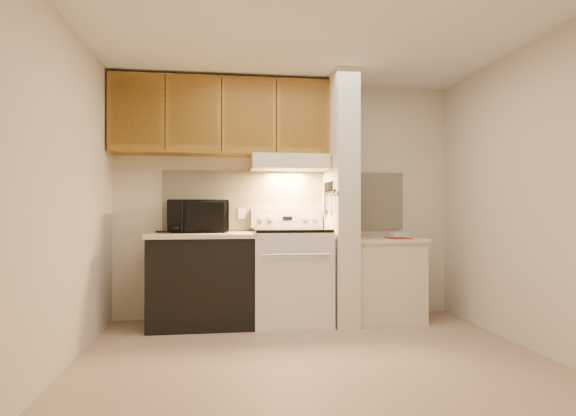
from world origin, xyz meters
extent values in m
plane|color=tan|center=(0.00, 0.00, 0.00)|extent=(3.60, 3.60, 0.00)
plane|color=white|center=(0.00, 0.00, 2.50)|extent=(3.60, 3.60, 0.00)
cube|color=beige|center=(0.00, 1.50, 1.25)|extent=(3.60, 2.50, 0.02)
cube|color=beige|center=(-1.80, 0.00, 1.25)|extent=(0.02, 3.00, 2.50)
cube|color=beige|center=(1.80, 0.00, 1.25)|extent=(0.02, 3.00, 2.50)
cube|color=beige|center=(0.00, 1.49, 1.24)|extent=(2.60, 0.02, 0.63)
cube|color=silver|center=(0.00, 1.16, 0.46)|extent=(0.76, 0.65, 0.92)
cube|color=black|center=(0.00, 0.84, 0.50)|extent=(0.50, 0.01, 0.30)
cylinder|color=silver|center=(0.00, 0.80, 0.72)|extent=(0.65, 0.02, 0.02)
cube|color=black|center=(0.00, 1.16, 0.94)|extent=(0.74, 0.64, 0.03)
cube|color=silver|center=(0.00, 1.44, 1.05)|extent=(0.76, 0.08, 0.20)
cube|color=black|center=(0.00, 1.40, 1.05)|extent=(0.10, 0.01, 0.04)
cylinder|color=silver|center=(-0.28, 1.40, 1.05)|extent=(0.05, 0.02, 0.05)
cylinder|color=silver|center=(-0.18, 1.40, 1.05)|extent=(0.05, 0.02, 0.05)
cylinder|color=silver|center=(0.18, 1.40, 1.05)|extent=(0.05, 0.02, 0.05)
cylinder|color=silver|center=(0.28, 1.40, 1.05)|extent=(0.05, 0.02, 0.05)
cube|color=black|center=(-0.88, 1.17, 0.43)|extent=(1.00, 0.63, 0.87)
cube|color=beige|center=(-0.88, 1.17, 0.89)|extent=(1.04, 0.67, 0.04)
cube|color=black|center=(-1.23, 1.36, 0.92)|extent=(0.25, 0.11, 0.02)
cylinder|color=#1F555A|center=(-0.90, 1.20, 0.96)|extent=(0.12, 0.12, 0.11)
cube|color=beige|center=(-0.48, 1.48, 1.10)|extent=(0.08, 0.01, 0.12)
imported|color=black|center=(-0.93, 1.31, 1.07)|extent=(0.63, 0.45, 0.33)
cube|color=beige|center=(0.51, 1.15, 1.25)|extent=(0.22, 0.70, 2.50)
cube|color=olive|center=(0.39, 1.15, 1.30)|extent=(0.01, 0.70, 0.04)
cube|color=black|center=(0.39, 1.10, 1.32)|extent=(0.02, 0.42, 0.04)
cube|color=silver|center=(0.38, 0.93, 1.22)|extent=(0.01, 0.03, 0.16)
cylinder|color=black|center=(0.38, 0.95, 1.37)|extent=(0.02, 0.02, 0.10)
cube|color=silver|center=(0.38, 1.03, 1.21)|extent=(0.01, 0.04, 0.18)
cylinder|color=black|center=(0.38, 1.03, 1.37)|extent=(0.02, 0.02, 0.10)
cube|color=silver|center=(0.38, 1.09, 1.20)|extent=(0.01, 0.04, 0.20)
cylinder|color=black|center=(0.38, 1.10, 1.37)|extent=(0.02, 0.02, 0.10)
cube|color=silver|center=(0.38, 1.17, 1.22)|extent=(0.01, 0.04, 0.16)
cylinder|color=black|center=(0.38, 1.19, 1.37)|extent=(0.02, 0.02, 0.10)
cube|color=silver|center=(0.38, 1.27, 1.21)|extent=(0.01, 0.04, 0.18)
cylinder|color=black|center=(0.38, 1.27, 1.37)|extent=(0.02, 0.02, 0.10)
cube|color=gray|center=(0.38, 1.32, 1.20)|extent=(0.03, 0.09, 0.23)
cube|color=beige|center=(0.97, 1.15, 0.40)|extent=(0.70, 0.60, 0.81)
cube|color=beige|center=(0.97, 1.15, 0.83)|extent=(0.74, 0.64, 0.04)
cube|color=#AB1D13|center=(1.07, 1.00, 0.85)|extent=(0.22, 0.28, 0.01)
cube|color=white|center=(1.19, 1.33, 0.87)|extent=(0.18, 0.14, 0.04)
cube|color=beige|center=(0.00, 1.28, 1.62)|extent=(0.78, 0.44, 0.15)
cube|color=beige|center=(0.00, 1.07, 1.58)|extent=(0.78, 0.04, 0.06)
cube|color=olive|center=(-0.69, 1.32, 2.08)|extent=(2.18, 0.33, 0.77)
cube|color=olive|center=(-1.51, 1.17, 2.08)|extent=(0.46, 0.01, 0.63)
cube|color=black|center=(-1.23, 1.16, 2.08)|extent=(0.01, 0.01, 0.73)
cube|color=olive|center=(-0.96, 1.17, 2.08)|extent=(0.46, 0.01, 0.63)
cube|color=black|center=(-0.69, 1.16, 2.08)|extent=(0.01, 0.01, 0.73)
cube|color=olive|center=(-0.42, 1.17, 2.08)|extent=(0.46, 0.01, 0.63)
cube|color=black|center=(-0.14, 1.16, 2.08)|extent=(0.01, 0.01, 0.73)
cube|color=olive|center=(0.13, 1.17, 2.08)|extent=(0.46, 0.01, 0.63)
camera|label=1|loc=(-0.69, -3.62, 1.14)|focal=30.00mm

